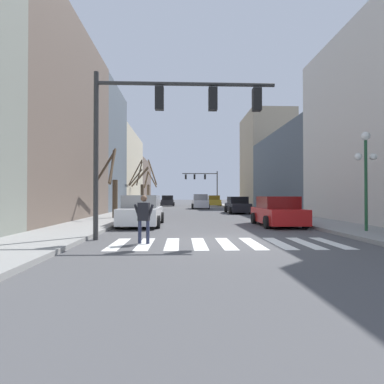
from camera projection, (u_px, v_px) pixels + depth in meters
The scene contains 18 objects.
ground_plane at pixel (224, 242), 10.45m from camera, with size 240.00×240.00×0.00m, color #4C4C4F.
sidewalk_left at pixel (40, 241), 10.22m from camera, with size 2.96×90.00×0.15m.
building_row_left at pixel (91, 157), 30.78m from camera, with size 6.00×58.18×12.61m.
building_row_right at pixel (323, 149), 25.98m from camera, with size 6.00×42.81×13.32m.
crosswalk_stripes at pixel (226, 243), 10.05m from camera, with size 7.65×2.60×0.01m.
traffic_signal_near at pixel (164, 116), 11.00m from camera, with size 6.67×0.28×6.14m.
traffic_signal_far at pixel (204, 180), 50.61m from camera, with size 6.01×0.28×5.80m.
street_lamp_right_corner at pixel (366, 161), 12.45m from camera, with size 0.95×0.36×4.12m.
car_parked_left_far at pixel (237, 205), 27.83m from camera, with size 1.99×4.53×1.55m.
car_parked_right_near at pixel (278, 212), 16.00m from camera, with size 2.15×4.22×1.58m.
car_parked_right_far at pixel (200, 202), 37.69m from camera, with size 2.10×4.43×1.82m.
car_parked_left_mid at pixel (214, 201), 47.51m from camera, with size 2.12×4.20×1.70m.
car_driving_toward_lane at pixel (142, 211), 16.21m from camera, with size 2.20×4.83×1.63m.
car_at_intersection at pixel (168, 201), 48.08m from camera, with size 2.14×4.52×1.69m.
pedestrian_on_left_sidewalk at pixel (144, 215), 10.01m from camera, with size 0.70×0.28×1.63m.
street_tree_right_far at pixel (113, 185), 20.01m from camera, with size 1.36×3.96×4.65m.
street_tree_left_far at pixel (140, 189), 35.15m from camera, with size 1.91×1.69×5.79m.
street_tree_right_near at pixel (147, 185), 38.43m from camera, with size 3.23×2.11×6.18m.
Camera 1 is at (-1.50, -10.42, 1.60)m, focal length 28.00 mm.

